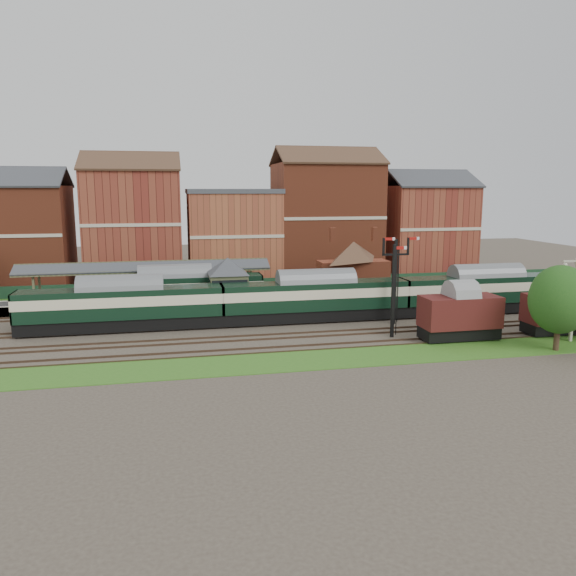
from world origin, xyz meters
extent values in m
plane|color=#473D33|center=(0.00, 0.00, 0.00)|extent=(160.00, 160.00, 0.00)
cube|color=#2D6619|center=(0.00, 16.00, 0.03)|extent=(90.00, 4.50, 0.06)
cube|color=#2D6619|center=(0.00, -12.00, 0.03)|extent=(90.00, 5.00, 0.06)
cube|color=#193823|center=(0.00, 18.00, 0.75)|extent=(90.00, 0.12, 1.50)
cube|color=#2D2D2D|center=(-5.00, 9.75, 0.50)|extent=(55.00, 3.40, 1.00)
cube|color=#657C58|center=(-3.00, 3.25, 1.20)|extent=(3.40, 3.20, 2.40)
cube|color=#4D4D30|center=(-3.00, 3.25, 3.40)|extent=(3.60, 3.40, 2.00)
pyramid|color=#383A3F|center=(-3.00, 3.25, 5.20)|extent=(5.40, 5.40, 1.60)
cube|color=maroon|center=(5.00, 3.25, 1.10)|extent=(3.00, 2.40, 2.20)
cube|color=#4C3323|center=(5.00, 2.60, 2.55)|extent=(3.20, 1.34, 0.79)
cube|color=#4C3323|center=(5.00, 3.90, 2.55)|extent=(3.20, 1.34, 0.79)
cube|color=#964026|center=(12.00, 9.75, 2.75)|extent=(8.00, 3.00, 3.50)
pyramid|color=#4C3323|center=(12.00, 9.75, 5.60)|extent=(8.10, 8.10, 2.20)
cube|color=#964026|center=(9.50, 9.75, 6.10)|extent=(0.60, 0.60, 1.60)
cube|color=#964026|center=(14.50, 9.75, 6.10)|extent=(0.60, 0.60, 1.60)
cube|color=#4D4D30|center=(-22.00, 8.45, 2.70)|extent=(0.22, 0.22, 3.40)
cube|color=#4D4D30|center=(0.00, 11.05, 2.70)|extent=(0.22, 0.22, 3.40)
cube|color=#383A3F|center=(-11.00, 8.80, 4.60)|extent=(26.00, 1.99, 0.90)
cube|color=#383A3F|center=(-11.00, 10.70, 4.60)|extent=(26.00, 1.99, 0.90)
cube|color=#4D4D30|center=(-11.00, 9.75, 4.98)|extent=(26.00, 0.20, 0.20)
cube|color=black|center=(12.00, -2.50, 4.00)|extent=(0.25, 0.25, 8.00)
cube|color=black|center=(12.00, -2.50, 6.60)|extent=(2.60, 0.18, 0.18)
cube|color=#B2140F|center=(11.35, -2.50, 8.05)|extent=(1.10, 0.08, 0.25)
cube|color=#B2140F|center=(13.75, -2.50, 8.05)|extent=(1.10, 0.08, 0.25)
cube|color=black|center=(10.00, -7.00, 4.00)|extent=(0.25, 0.25, 8.00)
cube|color=#B2140F|center=(10.55, -7.00, 7.70)|extent=(1.10, 0.08, 0.25)
cube|color=beige|center=(24.00, -11.50, 3.50)|extent=(0.22, 0.22, 7.00)
cube|color=#964026|center=(-28.00, 25.00, 6.50)|extent=(14.00, 10.00, 13.00)
cube|color=maroon|center=(-13.00, 25.00, 7.50)|extent=(12.00, 10.00, 15.00)
cube|color=#9D5332|center=(0.00, 25.00, 6.00)|extent=(12.00, 10.00, 12.00)
cube|color=#964026|center=(13.00, 25.00, 8.00)|extent=(14.00, 10.00, 16.00)
cube|color=maroon|center=(28.00, 25.00, 6.50)|extent=(12.00, 10.00, 13.00)
cube|color=black|center=(-12.85, 0.00, 0.71)|extent=(17.90, 2.51, 1.09)
cube|color=black|center=(-12.85, 0.00, 2.55)|extent=(17.90, 2.78, 2.59)
cube|color=beige|center=(-12.85, 0.00, 2.86)|extent=(17.92, 2.82, 0.90)
cube|color=slate|center=(-12.85, 0.00, 3.99)|extent=(17.90, 2.78, 0.60)
cube|color=black|center=(5.05, 0.00, 0.71)|extent=(17.90, 2.51, 1.09)
cube|color=black|center=(5.05, 0.00, 2.55)|extent=(17.90, 2.78, 2.59)
cube|color=beige|center=(5.05, 0.00, 2.86)|extent=(17.92, 2.82, 0.90)
cube|color=slate|center=(5.05, 0.00, 3.99)|extent=(17.90, 2.78, 0.60)
cube|color=black|center=(22.95, 0.00, 0.71)|extent=(17.90, 2.51, 1.09)
cube|color=black|center=(22.95, 0.00, 2.55)|extent=(17.90, 2.78, 2.59)
cube|color=beige|center=(22.95, 0.00, 2.86)|extent=(17.92, 2.82, 0.90)
cube|color=slate|center=(22.95, 0.00, 3.99)|extent=(17.90, 2.78, 0.60)
cube|color=black|center=(-8.05, 6.50, 0.70)|extent=(17.71, 2.48, 1.08)
cube|color=black|center=(-8.05, 6.50, 2.52)|extent=(17.71, 2.75, 2.56)
cube|color=beige|center=(-8.05, 6.50, 2.83)|extent=(17.73, 2.79, 0.89)
cube|color=slate|center=(-8.05, 6.50, 3.95)|extent=(17.71, 2.75, 0.59)
cube|color=black|center=(15.19, -9.00, 0.65)|extent=(6.53, 2.41, 0.98)
cube|color=#4D1916|center=(15.19, -9.00, 2.45)|extent=(6.53, 2.83, 2.61)
cube|color=gray|center=(15.19, -9.00, 3.88)|extent=(6.53, 2.83, 0.48)
cube|color=black|center=(24.78, -9.00, 0.63)|extent=(6.21, 2.29, 0.93)
cube|color=#4D1916|center=(24.78, -9.00, 2.33)|extent=(6.21, 2.69, 2.48)
cube|color=gray|center=(24.78, -9.00, 3.70)|extent=(6.21, 2.69, 0.46)
cylinder|color=#382619|center=(21.06, -13.58, 1.59)|extent=(0.44, 0.44, 3.18)
ellipsoid|color=#124012|center=(21.06, -13.58, 4.13)|extent=(4.67, 4.67, 5.37)
camera|label=1|loc=(-8.35, -51.01, 12.55)|focal=35.00mm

